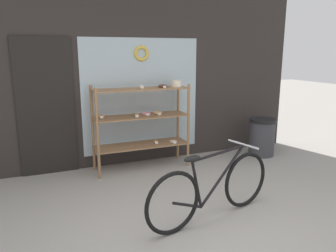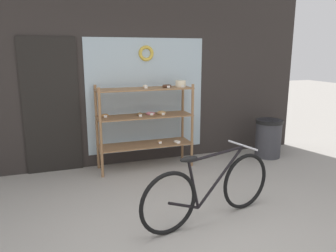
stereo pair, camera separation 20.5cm
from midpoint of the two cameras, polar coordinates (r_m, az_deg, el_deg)
name	(u,v)px [view 2 (the right image)]	position (r m, az deg, el deg)	size (l,w,h in m)	color
ground_plane	(200,242)	(3.54, 7.43, -19.42)	(30.00, 30.00, 0.00)	gray
storefront_facade	(132,71)	(5.51, -5.25, 9.55)	(6.29, 0.13, 3.20)	#2D2826
display_case	(147,116)	(5.29, -2.49, 1.68)	(1.53, 0.47, 1.42)	#8E6642
bicycle	(210,189)	(3.78, 8.83, -10.88)	(1.76, 0.55, 0.82)	black
trash_bin	(268,137)	(6.23, 17.99, -1.81)	(0.48, 0.48, 0.69)	#38383D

